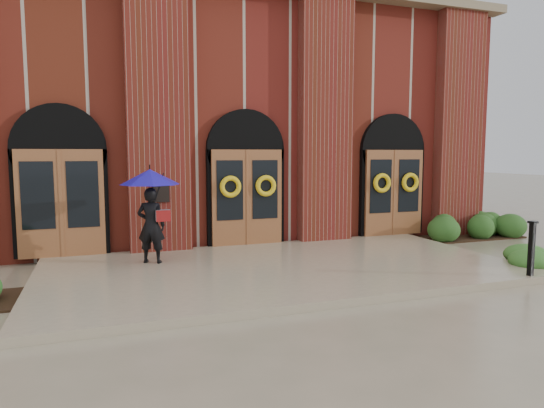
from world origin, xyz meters
name	(u,v)px	position (x,y,z in m)	size (l,w,h in m)	color
ground	(284,273)	(0.00, 0.00, 0.00)	(90.00, 90.00, 0.00)	gray
landing	(282,268)	(0.00, 0.15, 0.07)	(10.00, 5.30, 0.15)	tan
church_building	(200,128)	(0.00, 8.78, 3.50)	(16.20, 12.53, 7.00)	#5E1814
man_with_umbrella	(151,198)	(-2.61, 1.34, 1.59)	(1.70, 1.70, 2.06)	black
metal_post	(532,247)	(4.30, -2.35, 0.72)	(0.17, 0.17, 1.09)	black
hedge_wall_right	(472,226)	(6.99, 2.20, 0.35)	(2.72, 1.09, 0.70)	#264D1B
hedge_front_right	(522,259)	(5.10, -1.42, 0.23)	(1.28, 1.10, 0.45)	#306123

